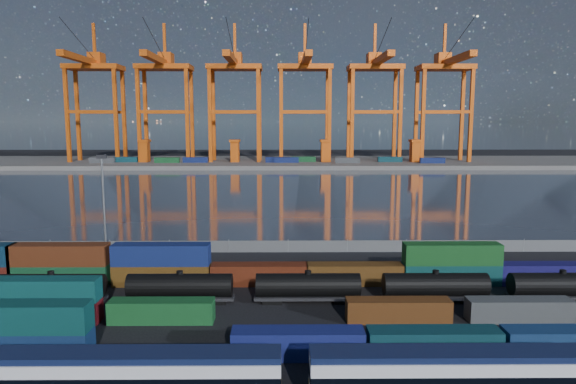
{
  "coord_description": "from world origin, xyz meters",
  "views": [
    {
      "loc": [
        -0.75,
        -56.46,
        21.85
      ],
      "look_at": [
        0.0,
        30.0,
        10.0
      ],
      "focal_mm": 32.0,
      "sensor_mm": 36.0,
      "label": 1
    }
  ],
  "objects": [
    {
      "name": "waterfront_fence",
      "position": [
        -0.0,
        28.0,
        1.0
      ],
      "size": [
        160.12,
        0.12,
        2.2
      ],
      "color": "#595B5E",
      "rests_on": "ground"
    },
    {
      "name": "far_quay",
      "position": [
        0.0,
        210.0,
        1.0
      ],
      "size": [
        700.0,
        70.0,
        2.0
      ],
      "primitive_type": "cube",
      "color": "#514F4C",
      "rests_on": "ground"
    },
    {
      "name": "straddle_carriers",
      "position": [
        -2.5,
        200.0,
        7.82
      ],
      "size": [
        140.0,
        7.0,
        11.1
      ],
      "color": "#C64B0E",
      "rests_on": "far_quay"
    },
    {
      "name": "gantry_cranes",
      "position": [
        -7.5,
        203.14,
        43.09
      ],
      "size": [
        202.04,
        51.91,
        70.3
      ],
      "color": "#C64B0E",
      "rests_on": "ground"
    },
    {
      "name": "distant_mountains",
      "position": [
        63.02,
        1600.0,
        220.29
      ],
      "size": [
        2470.0,
        1100.0,
        520.0
      ],
      "color": "#1E2630",
      "rests_on": "ground"
    },
    {
      "name": "tanker_string",
      "position": [
        -13.31,
        3.58,
        2.02
      ],
      "size": [
        137.07,
        2.81,
        4.02
      ],
      "color": "black",
      "rests_on": "ground"
    },
    {
      "name": "harbor_water",
      "position": [
        0.0,
        105.0,
        0.01
      ],
      "size": [
        700.0,
        700.0,
        0.0
      ],
      "primitive_type": "plane",
      "color": "#2D3442",
      "rests_on": "ground"
    },
    {
      "name": "container_row_south",
      "position": [
        -8.9,
        -11.0,
        1.96
      ],
      "size": [
        140.35,
        2.52,
        5.36
      ],
      "color": "#393C3E",
      "rests_on": "ground"
    },
    {
      "name": "container_row_north",
      "position": [
        -17.24,
        10.75,
        2.27
      ],
      "size": [
        116.93,
        2.64,
        5.62
      ],
      "color": "#141053",
      "rests_on": "ground"
    },
    {
      "name": "passenger_train",
      "position": [
        13.12,
        -20.55,
        2.54
      ],
      "size": [
        75.89,
        2.95,
        5.06
      ],
      "color": "silver",
      "rests_on": "ground"
    },
    {
      "name": "quay_containers",
      "position": [
        -11.0,
        195.46,
        3.3
      ],
      "size": [
        172.58,
        10.99,
        2.6
      ],
      "color": "navy",
      "rests_on": "far_quay"
    },
    {
      "name": "container_row_mid",
      "position": [
        -7.52,
        -2.31,
        1.49
      ],
      "size": [
        140.15,
        2.33,
        4.97
      ],
      "color": "#3A3B3E",
      "rests_on": "ground"
    },
    {
      "name": "ground",
      "position": [
        0.0,
        0.0,
        0.0
      ],
      "size": [
        700.0,
        700.0,
        0.0
      ],
      "primitive_type": "plane",
      "color": "black",
      "rests_on": "ground"
    },
    {
      "name": "yard_light_mast",
      "position": [
        -30.0,
        26.0,
        9.3
      ],
      "size": [
        1.6,
        0.4,
        16.6
      ],
      "color": "slate",
      "rests_on": "ground"
    }
  ]
}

